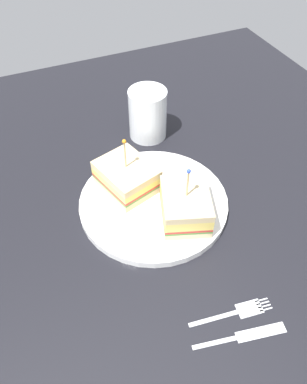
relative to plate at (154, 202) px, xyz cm
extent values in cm
cube|color=black|center=(0.00, 0.00, -1.66)|extent=(111.50, 111.50, 2.00)
cylinder|color=white|center=(0.00, 0.00, 0.00)|extent=(26.07, 26.07, 1.33)
cube|color=beige|center=(-3.03, 4.95, 1.34)|extent=(10.64, 11.89, 1.35)
cube|color=#478438|center=(-3.03, 4.95, 2.21)|extent=(10.64, 11.89, 0.40)
cube|color=red|center=(-3.03, 4.95, 2.66)|extent=(10.64, 11.89, 0.50)
cube|color=#F4D666|center=(-3.03, 4.95, 3.55)|extent=(10.64, 11.89, 1.28)
cube|color=beige|center=(-3.03, 4.95, 4.86)|extent=(10.64, 11.89, 1.35)
cylinder|color=tan|center=(-3.03, 4.95, 7.96)|extent=(0.30, 0.30, 6.20)
sphere|color=orange|center=(-3.03, 4.95, 11.06)|extent=(0.70, 0.70, 0.70)
cube|color=beige|center=(3.30, -5.53, 1.29)|extent=(10.33, 11.58, 1.25)
cube|color=#478438|center=(3.30, -5.53, 2.11)|extent=(10.33, 11.58, 0.40)
cube|color=red|center=(3.30, -5.53, 2.56)|extent=(10.33, 11.58, 0.50)
cube|color=#F4D666|center=(3.30, -5.53, 3.76)|extent=(10.33, 11.58, 1.89)
cube|color=beige|center=(3.30, -5.53, 5.33)|extent=(10.33, 11.58, 1.25)
cylinder|color=tan|center=(3.30, -5.53, 8.27)|extent=(0.30, 0.30, 5.88)
sphere|color=blue|center=(3.30, -5.53, 11.21)|extent=(0.70, 0.70, 0.70)
cylinder|color=silver|center=(6.87, 18.85, 3.02)|extent=(6.86, 6.86, 7.37)
cylinder|color=white|center=(6.87, 18.85, 4.58)|extent=(7.79, 7.79, 10.49)
cube|color=silver|center=(-0.71, -22.77, -0.49)|extent=(7.33, 1.57, 0.35)
cube|color=silver|center=(4.70, -23.50, -0.49)|extent=(3.86, 2.66, 0.35)
cube|color=silver|center=(6.78, -24.53, -0.49)|extent=(2.01, 0.45, 0.35)
cube|color=silver|center=(6.85, -24.04, -0.49)|extent=(2.01, 0.45, 0.35)
cube|color=silver|center=(6.91, -23.54, -0.49)|extent=(2.01, 0.45, 0.35)
cube|color=silver|center=(6.98, -23.05, -0.49)|extent=(2.01, 0.45, 0.35)
cube|color=silver|center=(-1.42, -25.92, -0.49)|extent=(7.89, 2.08, 0.35)
cube|color=silver|center=(4.24, -27.00, -0.49)|extent=(7.16, 2.79, 0.24)
camera|label=1|loc=(-17.47, -40.39, 49.78)|focal=35.18mm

